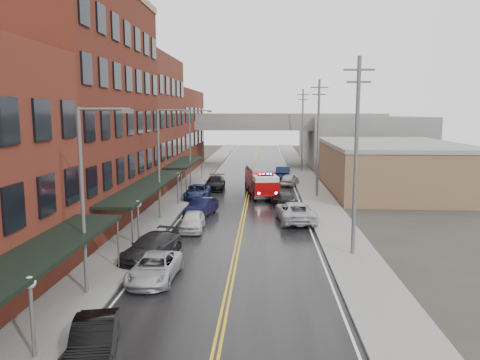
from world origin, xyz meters
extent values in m
cube|color=black|center=(0.00, 30.00, 0.01)|extent=(11.00, 160.00, 0.02)
cube|color=slate|center=(-7.30, 30.00, 0.07)|extent=(3.00, 160.00, 0.15)
cube|color=slate|center=(7.30, 30.00, 0.07)|extent=(3.00, 160.00, 0.15)
cube|color=gray|center=(-5.65, 30.00, 0.07)|extent=(0.30, 160.00, 0.15)
cube|color=gray|center=(5.65, 30.00, 0.07)|extent=(0.30, 160.00, 0.15)
cube|color=#511D15|center=(-13.30, 23.00, 9.00)|extent=(9.00, 20.00, 18.00)
cube|color=#5C291B|center=(-13.30, 40.50, 7.50)|extent=(9.00, 15.00, 15.00)
cube|color=#612C19|center=(-13.30, 58.00, 6.00)|extent=(9.00, 20.00, 12.00)
cube|color=#846447|center=(16.00, 40.00, 2.50)|extent=(14.00, 22.00, 5.00)
cube|color=slate|center=(18.00, 70.00, 4.00)|extent=(18.00, 30.00, 8.00)
cube|color=black|center=(-7.50, 4.00, 3.00)|extent=(2.60, 16.00, 0.18)
cylinder|color=slate|center=(-6.35, 11.60, 1.50)|extent=(0.10, 0.10, 3.00)
cube|color=black|center=(-7.50, 23.00, 3.00)|extent=(2.60, 18.00, 0.18)
cylinder|color=slate|center=(-6.35, 14.40, 1.50)|extent=(0.10, 0.10, 3.00)
cylinder|color=slate|center=(-6.35, 31.60, 1.50)|extent=(0.10, 0.10, 3.00)
cube|color=black|center=(-7.50, 40.50, 3.00)|extent=(2.60, 13.00, 0.18)
cylinder|color=slate|center=(-6.35, 34.40, 1.50)|extent=(0.10, 0.10, 3.00)
cylinder|color=slate|center=(-6.35, 46.60, 1.50)|extent=(0.10, 0.10, 3.00)
cylinder|color=#59595B|center=(-6.40, 2.00, 1.40)|extent=(0.14, 0.14, 2.80)
sphere|color=silver|center=(-6.40, 2.00, 2.90)|extent=(0.44, 0.44, 0.44)
cylinder|color=#59595B|center=(-6.40, 16.00, 1.40)|extent=(0.14, 0.14, 2.80)
sphere|color=silver|center=(-6.40, 16.00, 2.90)|extent=(0.44, 0.44, 0.44)
cylinder|color=#59595B|center=(-6.40, 30.00, 1.40)|extent=(0.14, 0.14, 2.80)
sphere|color=silver|center=(-6.40, 30.00, 2.90)|extent=(0.44, 0.44, 0.44)
cylinder|color=#59595B|center=(-6.80, 8.00, 4.50)|extent=(0.18, 0.18, 9.00)
cylinder|color=#59595B|center=(-5.60, 8.00, 8.90)|extent=(2.40, 0.12, 0.12)
cube|color=#59595B|center=(-4.50, 8.00, 8.80)|extent=(0.50, 0.22, 0.18)
cylinder|color=#59595B|center=(-6.80, 24.00, 4.50)|extent=(0.18, 0.18, 9.00)
cylinder|color=#59595B|center=(-5.60, 24.00, 8.90)|extent=(2.40, 0.12, 0.12)
cube|color=#59595B|center=(-4.50, 24.00, 8.80)|extent=(0.50, 0.22, 0.18)
cylinder|color=#59595B|center=(-6.80, 40.00, 4.50)|extent=(0.18, 0.18, 9.00)
cylinder|color=#59595B|center=(-5.60, 40.00, 8.90)|extent=(2.40, 0.12, 0.12)
cube|color=#59595B|center=(-4.50, 40.00, 8.80)|extent=(0.50, 0.22, 0.18)
cylinder|color=#59595B|center=(7.20, 15.00, 6.00)|extent=(0.24, 0.24, 12.00)
cube|color=#59595B|center=(7.20, 15.00, 11.20)|extent=(1.80, 0.12, 0.12)
cube|color=#59595B|center=(7.20, 15.00, 10.50)|extent=(1.40, 0.12, 0.12)
cylinder|color=#59595B|center=(7.20, 35.00, 6.00)|extent=(0.24, 0.24, 12.00)
cube|color=#59595B|center=(7.20, 35.00, 11.20)|extent=(1.80, 0.12, 0.12)
cube|color=#59595B|center=(7.20, 35.00, 10.50)|extent=(1.40, 0.12, 0.12)
cylinder|color=#59595B|center=(7.20, 55.00, 6.00)|extent=(0.24, 0.24, 12.00)
cube|color=#59595B|center=(7.20, 55.00, 11.20)|extent=(1.80, 0.12, 0.12)
cube|color=#59595B|center=(7.20, 55.00, 10.50)|extent=(1.40, 0.12, 0.12)
cube|color=slate|center=(0.00, 62.00, 6.75)|extent=(40.00, 10.00, 1.50)
cube|color=slate|center=(-11.00, 62.00, 3.00)|extent=(1.60, 8.00, 6.00)
cube|color=slate|center=(11.00, 62.00, 3.00)|extent=(1.60, 8.00, 6.00)
cube|color=#950607|center=(1.21, 36.67, 1.53)|extent=(3.34, 5.76, 2.07)
cube|color=#950607|center=(1.85, 32.88, 1.23)|extent=(2.86, 2.94, 1.48)
cube|color=silver|center=(1.85, 32.88, 2.22)|extent=(2.71, 2.73, 0.49)
cube|color=black|center=(1.82, 33.07, 1.53)|extent=(2.72, 1.97, 0.79)
cube|color=slate|center=(1.21, 36.67, 2.71)|extent=(3.03, 5.33, 0.30)
cube|color=black|center=(1.85, 32.88, 2.55)|extent=(1.60, 0.54, 0.14)
sphere|color=#FF0C0C|center=(1.32, 32.79, 2.63)|extent=(0.20, 0.20, 0.20)
sphere|color=#1933FF|center=(2.39, 32.97, 2.63)|extent=(0.20, 0.20, 0.20)
cylinder|color=black|center=(0.80, 32.60, 0.49)|extent=(1.03, 0.50, 0.99)
cylinder|color=black|center=(2.94, 32.96, 0.49)|extent=(1.03, 0.50, 0.99)
cylinder|color=black|center=(0.22, 36.01, 0.49)|extent=(1.03, 0.50, 0.99)
cylinder|color=black|center=(2.36, 36.37, 0.49)|extent=(1.03, 0.50, 0.99)
cylinder|color=black|center=(-0.19, 38.44, 0.49)|extent=(1.03, 0.50, 0.99)
cylinder|color=black|center=(1.95, 38.80, 0.49)|extent=(1.03, 0.50, 0.99)
imported|color=black|center=(-4.31, 2.21, 0.70)|extent=(2.40, 4.47, 1.40)
imported|color=#B0B2B8|center=(-3.99, 10.18, 0.67)|extent=(2.40, 4.90, 1.34)
imported|color=#252528|center=(-5.00, 13.67, 0.74)|extent=(3.49, 5.50, 1.48)
imported|color=silver|center=(-3.60, 20.63, 0.72)|extent=(1.88, 4.28, 1.43)
imported|color=black|center=(-3.60, 25.63, 0.74)|extent=(2.60, 4.75, 1.48)
imported|color=#14214C|center=(-5.00, 33.20, 0.72)|extent=(2.58, 5.29, 1.45)
imported|color=black|center=(-3.84, 39.20, 0.76)|extent=(2.24, 5.30, 1.52)
imported|color=#B2B6BB|center=(4.23, 23.80, 0.83)|extent=(3.26, 6.18, 1.66)
imported|color=black|center=(3.60, 29.80, 0.69)|extent=(2.88, 5.04, 1.38)
imported|color=#B6B6B6|center=(4.80, 42.58, 0.71)|extent=(2.68, 4.45, 1.42)
imported|color=black|center=(4.23, 48.15, 0.84)|extent=(2.22, 5.22, 1.67)
camera|label=1|loc=(1.72, -13.15, 8.78)|focal=35.00mm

